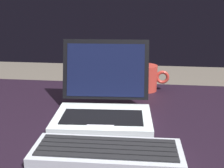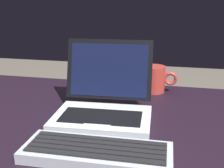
% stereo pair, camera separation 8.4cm
% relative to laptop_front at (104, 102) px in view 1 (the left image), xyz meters
% --- Properties ---
extents(desk, '(1.59, 0.78, 0.75)m').
position_rel_laptop_front_xyz_m(desk, '(-0.03, -0.03, -0.11)').
color(desk, black).
rests_on(desk, ground).
extents(laptop_front, '(0.30, 0.27, 0.22)m').
position_rel_laptop_front_xyz_m(laptop_front, '(0.00, 0.00, 0.00)').
color(laptop_front, silver).
rests_on(laptop_front, desk).
extents(external_keyboard, '(0.34, 0.13, 0.03)m').
position_rel_laptop_front_xyz_m(external_keyboard, '(0.04, -0.24, -0.03)').
color(external_keyboard, '#B4B9C3').
rests_on(external_keyboard, desk).
extents(coffee_mug, '(0.14, 0.09, 0.10)m').
position_rel_laptop_front_xyz_m(coffee_mug, '(0.13, 0.27, 0.00)').
color(coffee_mug, '#B1362C').
rests_on(coffee_mug, desk).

